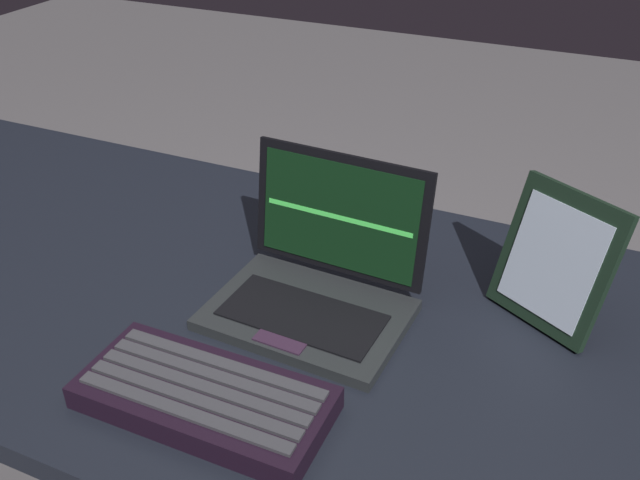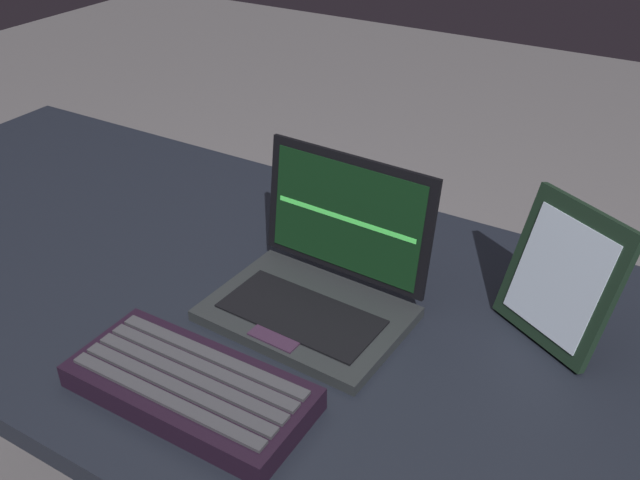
{
  "view_description": "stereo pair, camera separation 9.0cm",
  "coord_description": "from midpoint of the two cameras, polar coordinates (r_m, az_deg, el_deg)",
  "views": [
    {
      "loc": [
        0.4,
        -0.7,
        1.35
      ],
      "look_at": [
        0.09,
        -0.0,
        0.87
      ],
      "focal_mm": 39.26,
      "sensor_mm": 36.0,
      "label": 1
    },
    {
      "loc": [
        0.48,
        -0.66,
        1.35
      ],
      "look_at": [
        0.09,
        -0.0,
        0.87
      ],
      "focal_mm": 39.26,
      "sensor_mm": 36.0,
      "label": 2
    }
  ],
  "objects": [
    {
      "name": "desk",
      "position": [
        1.05,
        -1.53,
        -7.83
      ],
      "size": [
        1.75,
        0.71,
        0.75
      ],
      "color": "black",
      "rests_on": "ground"
    },
    {
      "name": "laptop_front",
      "position": [
        0.96,
        2.57,
        -3.64
      ],
      "size": [
        0.27,
        0.22,
        0.2
      ],
      "color": "#222627",
      "rests_on": "desk"
    },
    {
      "name": "external_keyboard",
      "position": [
        0.85,
        -7.51,
        -11.88
      ],
      "size": [
        0.3,
        0.14,
        0.04
      ],
      "color": "black",
      "rests_on": "desk"
    },
    {
      "name": "photo_frame",
      "position": [
        0.95,
        21.72,
        -2.88
      ],
      "size": [
        0.17,
        0.13,
        0.19
      ],
      "color": "black",
      "rests_on": "desk"
    }
  ]
}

